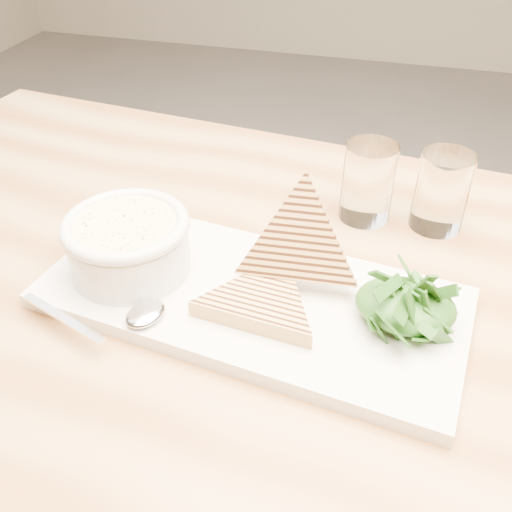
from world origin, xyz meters
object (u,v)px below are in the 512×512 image
(platter, at_px, (251,298))
(glass_far, at_px, (442,192))
(soup_bowl, at_px, (130,249))
(glass_near, at_px, (368,182))
(table_top, at_px, (239,336))

(platter, distance_m, glass_far, 0.28)
(soup_bowl, relative_size, glass_near, 1.29)
(platter, xyz_separation_m, glass_far, (0.18, 0.21, 0.04))
(soup_bowl, distance_m, glass_far, 0.38)
(table_top, relative_size, glass_near, 12.91)
(platter, xyz_separation_m, soup_bowl, (-0.14, 0.00, 0.03))
(table_top, relative_size, glass_far, 13.07)
(platter, relative_size, glass_far, 4.46)
(table_top, height_order, glass_far, glass_far)
(platter, relative_size, soup_bowl, 3.42)
(soup_bowl, bearing_deg, glass_near, 40.96)
(soup_bowl, xyz_separation_m, glass_near, (0.23, 0.20, 0.01))
(platter, bearing_deg, soup_bowl, 178.64)
(table_top, bearing_deg, platter, 81.89)
(table_top, distance_m, soup_bowl, 0.15)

